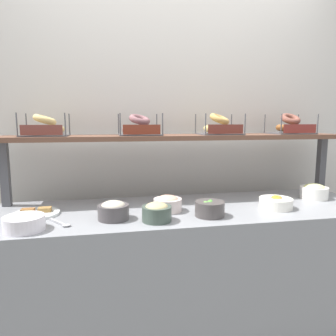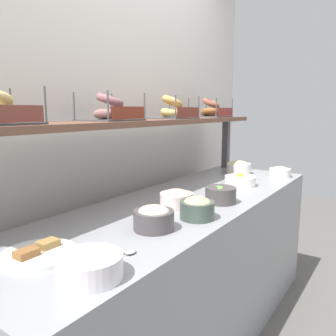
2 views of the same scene
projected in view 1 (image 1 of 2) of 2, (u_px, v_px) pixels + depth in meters
ground_plane at (187, 336)px, 2.05m from camera, size 8.00×8.00×0.00m
back_wall at (170, 144)px, 2.40m from camera, size 3.51×0.06×2.40m
deli_counter at (188, 274)px, 1.98m from camera, size 2.31×0.70×0.85m
shelf_riser_left at (5, 174)px, 1.94m from camera, size 0.05×0.05×0.40m
shelf_riser_right at (321, 165)px, 2.36m from camera, size 0.05×0.05×0.40m
upper_shelf at (179, 137)px, 2.12m from camera, size 2.27×0.32×0.03m
bowl_veggie_mix at (210, 208)px, 1.75m from camera, size 0.16×0.16×0.09m
bowl_fruit_salad at (276, 203)px, 1.91m from camera, size 0.20×0.20×0.08m
bowl_tuna_salad at (113, 210)px, 1.70m from camera, size 0.17×0.17×0.10m
bowl_egg_salad at (314, 191)px, 2.15m from camera, size 0.18×0.18×0.10m
bowl_hummus at (157, 212)px, 1.66m from camera, size 0.16×0.16×0.10m
bowl_cream_cheese at (24, 221)px, 1.52m from camera, size 0.19×0.19×0.09m
bowl_lox_spread at (168, 203)px, 1.85m from camera, size 0.16×0.16×0.09m
serving_plate_white at (36, 213)px, 1.78m from camera, size 0.25×0.25×0.04m
serving_spoon_near_plate at (62, 224)px, 1.61m from camera, size 0.12×0.15×0.01m
bagel_basket_plain at (45, 128)px, 1.96m from camera, size 0.29×0.25×0.14m
bagel_basket_poppy at (139, 128)px, 2.07m from camera, size 0.28×0.26×0.14m
bagel_basket_sesame at (219, 127)px, 2.16m from camera, size 0.28×0.25×0.15m
bagel_basket_cinnamon_raisin at (290, 127)px, 2.28m from camera, size 0.29×0.24×0.15m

